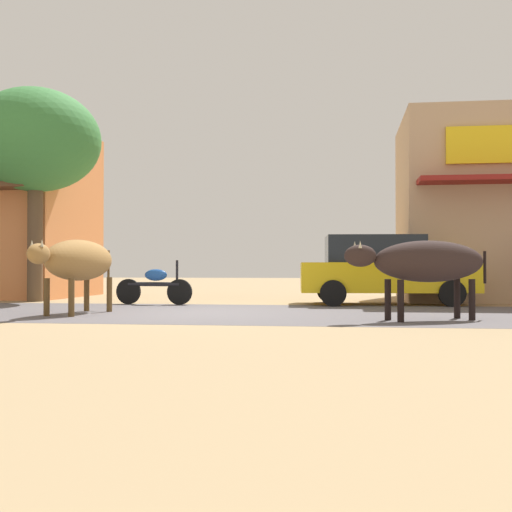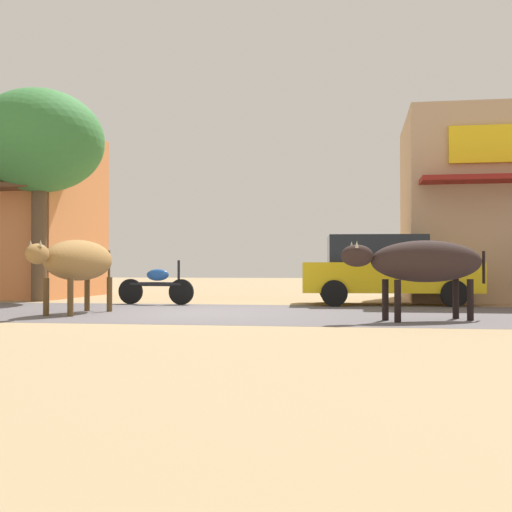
% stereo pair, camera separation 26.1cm
% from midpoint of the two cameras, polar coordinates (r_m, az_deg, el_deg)
% --- Properties ---
extents(ground, '(80.00, 80.00, 0.00)m').
position_cam_midpoint_polar(ground, '(13.06, -5.72, -4.88)').
color(ground, '#A0865F').
extents(asphalt_road, '(72.00, 5.47, 0.00)m').
position_cam_midpoint_polar(asphalt_road, '(13.06, -5.72, -4.87)').
color(asphalt_road, '#585457').
rests_on(asphalt_road, ground).
extents(roadside_tree, '(3.35, 3.35, 5.53)m').
position_cam_midpoint_polar(roadside_tree, '(18.38, -18.86, 9.32)').
color(roadside_tree, brown).
rests_on(roadside_tree, ground).
extents(parked_hatchback_car, '(4.22, 2.21, 1.64)m').
position_cam_midpoint_polar(parked_hatchback_car, '(16.05, 10.41, -1.12)').
color(parked_hatchback_car, gold).
rests_on(parked_hatchback_car, ground).
extents(parked_motorcycle, '(1.90, 0.29, 1.05)m').
position_cam_midpoint_polar(parked_motorcycle, '(15.93, -9.18, -2.47)').
color(parked_motorcycle, black).
rests_on(parked_motorcycle, ground).
extents(cow_near_brown, '(1.05, 2.70, 1.42)m').
position_cam_midpoint_polar(cow_near_brown, '(13.03, -15.66, -0.41)').
color(cow_near_brown, olive).
rests_on(cow_near_brown, ground).
extents(cow_far_dark, '(2.55, 1.50, 1.34)m').
position_cam_midpoint_polar(cow_far_dark, '(11.40, 13.81, -0.54)').
color(cow_far_dark, '#2E211F').
rests_on(cow_far_dark, ground).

